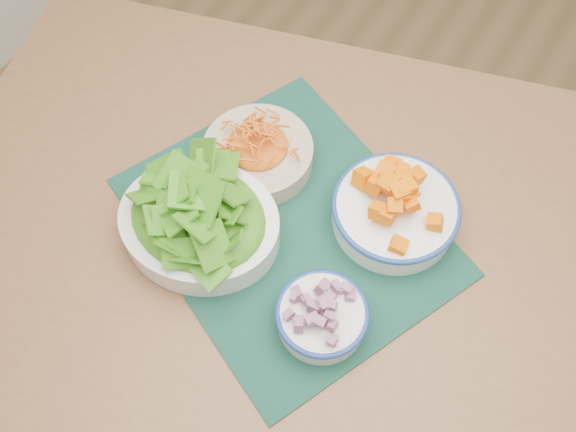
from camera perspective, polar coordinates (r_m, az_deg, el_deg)
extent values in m
plane|color=olive|center=(1.79, 14.92, -11.87)|extent=(4.00, 4.00, 0.00)
cube|color=brown|center=(1.04, 2.50, -3.17)|extent=(1.49, 1.20, 0.04)
cylinder|color=brown|center=(1.69, -14.75, 7.14)|extent=(0.06, 0.06, 0.71)
cube|color=black|center=(1.03, 0.00, -0.88)|extent=(0.61, 0.56, 0.00)
cylinder|color=#C1AE90|center=(1.08, -2.68, 5.48)|extent=(0.21, 0.21, 0.04)
ellipsoid|color=orange|center=(1.05, -2.75, 6.53)|extent=(0.16, 0.16, 0.03)
cylinder|color=white|center=(1.03, 9.44, 0.27)|extent=(0.25, 0.25, 0.05)
torus|color=navy|center=(1.01, 9.61, 0.85)|extent=(0.20, 0.20, 0.01)
ellipsoid|color=#FF7600|center=(0.99, 9.83, 1.64)|extent=(0.17, 0.17, 0.05)
ellipsoid|color=#246F0D|center=(0.96, -8.23, 0.92)|extent=(0.22, 0.19, 0.07)
cylinder|color=white|center=(0.94, 3.01, -9.01)|extent=(0.15, 0.15, 0.04)
torus|color=navy|center=(0.92, 3.06, -8.60)|extent=(0.14, 0.14, 0.01)
ellipsoid|color=maroon|center=(0.91, 3.11, -8.23)|extent=(0.11, 0.11, 0.02)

